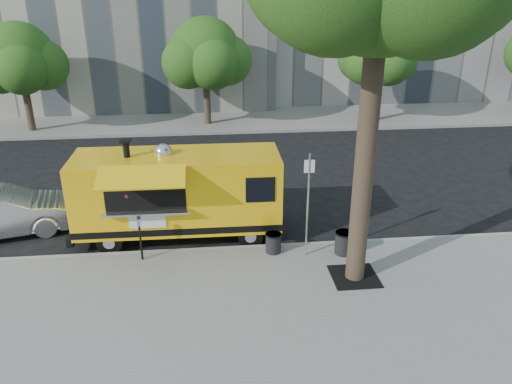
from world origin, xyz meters
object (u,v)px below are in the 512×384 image
far_tree_a (20,58)px  sign_post (308,200)px  far_tree_b (205,53)px  parking_meter (140,233)px  trash_bin_left (273,242)px  far_tree_c (378,54)px  trash_bin_right (344,242)px  food_truck (177,193)px

far_tree_a → sign_post: far_tree_a is taller
far_tree_a → far_tree_b: 9.01m
parking_meter → trash_bin_left: parking_meter is taller
far_tree_c → sign_post: bearing=-114.8°
far_tree_b → sign_post: bearing=-79.9°
trash_bin_left → trash_bin_right: (1.97, -0.28, 0.04)m
far_tree_b → parking_meter: bearing=-98.1°
far_tree_a → trash_bin_left: size_ratio=9.34×
far_tree_b → food_truck: bearing=-94.7°
trash_bin_left → trash_bin_right: trash_bin_right is taller
far_tree_b → parking_meter: 14.48m
far_tree_a → trash_bin_left: far_tree_a is taller
far_tree_c → far_tree_a: bearing=-179.7°
far_tree_a → sign_post: bearing=-50.2°
food_truck → trash_bin_right: food_truck is taller
parking_meter → sign_post: bearing=-2.5°
far_tree_b → parking_meter: size_ratio=4.12×
trash_bin_left → far_tree_a: bearing=128.1°
far_tree_c → trash_bin_left: bearing=-118.2°
far_tree_b → far_tree_c: (9.00, -0.30, -0.12)m
sign_post → food_truck: (-3.58, 1.72, -0.39)m
far_tree_a → far_tree_b: (9.00, 0.40, 0.06)m
sign_post → trash_bin_left: (-0.89, 0.25, -1.39)m
food_truck → trash_bin_right: 5.07m
parking_meter → far_tree_c: bearing=51.3°
sign_post → trash_bin_right: (1.08, -0.03, -1.35)m
far_tree_b → far_tree_a: bearing=-177.5°
trash_bin_left → sign_post: bearing=-15.8°
far_tree_c → parking_meter: size_ratio=3.90×
sign_post → trash_bin_right: size_ratio=4.55×
far_tree_b → trash_bin_left: 14.50m
far_tree_c → sign_post: (-6.45, -13.95, -1.87)m
far_tree_b → trash_bin_right: (3.63, -14.28, -3.33)m
food_truck → far_tree_a: bearing=123.8°
far_tree_c → trash_bin_right: size_ratio=7.91×
food_truck → parking_meter: bearing=-122.0°
far_tree_a → far_tree_c: (18.00, 0.10, -0.06)m
far_tree_b → food_truck: size_ratio=0.87×
far_tree_a → far_tree_b: size_ratio=0.97×
sign_post → trash_bin_right: sign_post is taller
food_truck → trash_bin_left: bearing=-28.1°
far_tree_b → sign_post: (2.55, -14.25, -1.98)m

